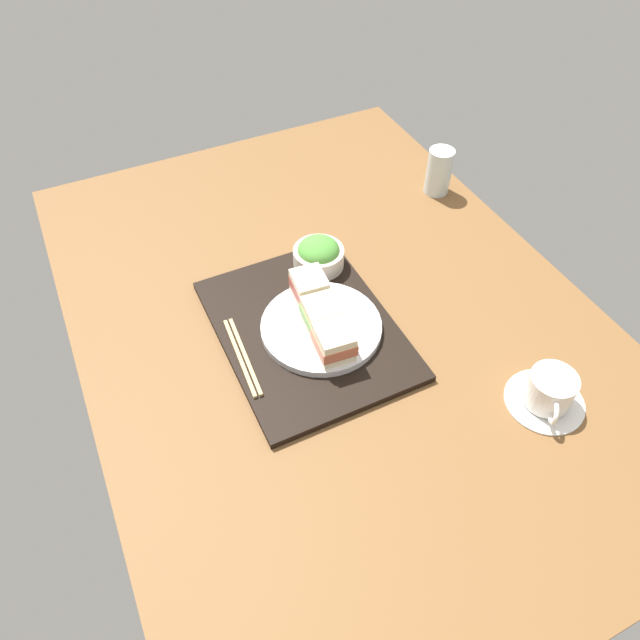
{
  "coord_description": "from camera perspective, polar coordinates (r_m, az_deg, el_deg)",
  "views": [
    {
      "loc": [
        71.99,
        -37.78,
        87.99
      ],
      "look_at": [
        4.51,
        -5.33,
        5.0
      ],
      "focal_mm": 32.95,
      "sensor_mm": 36.0,
      "label": 1
    }
  ],
  "objects": [
    {
      "name": "sandwich_near",
      "position": [
        1.16,
        -1.04,
        3.15
      ],
      "size": [
        7.74,
        6.92,
        6.01
      ],
      "color": "#EFE5C1",
      "rests_on": "sandwich_plate"
    },
    {
      "name": "chopsticks_pair",
      "position": [
        1.11,
        -7.56,
        -3.53
      ],
      "size": [
        19.52,
        3.02,
        0.7
      ],
      "color": "tan",
      "rests_on": "serving_tray"
    },
    {
      "name": "sandwich_plate",
      "position": [
        1.14,
        0.12,
        -0.66
      ],
      "size": [
        23.62,
        23.62,
        1.5
      ],
      "primitive_type": "cylinder",
      "color": "silver",
      "rests_on": "serving_tray"
    },
    {
      "name": "sandwich_far",
      "position": [
        1.07,
        1.38,
        -2.16
      ],
      "size": [
        7.64,
        7.31,
        5.88
      ],
      "color": "#EFE5C1",
      "rests_on": "sandwich_plate"
    },
    {
      "name": "serving_tray",
      "position": [
        1.16,
        -1.37,
        -0.88
      ],
      "size": [
        42.86,
        32.76,
        1.51
      ],
      "primitive_type": "cube",
      "color": "black",
      "rests_on": "ground_plane"
    },
    {
      "name": "sandwich_middle",
      "position": [
        1.12,
        0.12,
        0.52
      ],
      "size": [
        7.57,
        7.27,
        5.48
      ],
      "color": "beige",
      "rests_on": "sandwich_plate"
    },
    {
      "name": "coffee_cup",
      "position": [
        1.11,
        21.35,
        -6.55
      ],
      "size": [
        14.17,
        14.17,
        7.15
      ],
      "color": "white",
      "rests_on": "ground_plane"
    },
    {
      "name": "drinking_glass",
      "position": [
        1.51,
        11.47,
        13.96
      ],
      "size": [
        6.19,
        6.19,
        11.52
      ],
      "primitive_type": "cylinder",
      "color": "silver",
      "rests_on": "ground_plane"
    },
    {
      "name": "ground_plane",
      "position": [
        1.21,
        1.35,
        0.18
      ],
      "size": [
        140.0,
        100.0,
        3.0
      ],
      "primitive_type": "cube",
      "color": "brown"
    },
    {
      "name": "salad_bowl",
      "position": [
        1.26,
        -0.14,
        6.39
      ],
      "size": [
        10.89,
        10.89,
        6.72
      ],
      "color": "silver",
      "rests_on": "serving_tray"
    }
  ]
}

